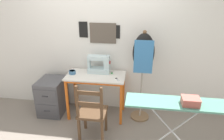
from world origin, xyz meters
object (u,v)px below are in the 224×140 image
at_px(wooden_chair, 92,113).
at_px(storage_box, 190,101).
at_px(scissors, 117,79).
at_px(sewing_machine, 100,65).
at_px(fabric_bowl, 72,72).
at_px(filing_cabinet, 52,96).
at_px(dress_form, 143,57).
at_px(thread_spool_near_machine, 112,73).
at_px(ironing_board, 175,105).

relative_size(wooden_chair, storage_box, 4.52).
bearing_deg(storage_box, scissors, 141.89).
relative_size(sewing_machine, fabric_bowl, 3.40).
xyz_separation_m(fabric_bowl, wooden_chair, (0.48, -0.60, -0.37)).
height_order(filing_cabinet, dress_form, dress_form).
bearing_deg(dress_form, fabric_bowl, -178.75).
bearing_deg(filing_cabinet, thread_spool_near_machine, 6.38).
bearing_deg(fabric_bowl, sewing_machine, 15.49).
xyz_separation_m(wooden_chair, ironing_board, (1.11, -0.21, 0.36)).
height_order(thread_spool_near_machine, filing_cabinet, thread_spool_near_machine).
bearing_deg(dress_form, storage_box, -57.65).
bearing_deg(ironing_board, sewing_machine, 139.91).
bearing_deg(filing_cabinet, sewing_machine, 10.01).
height_order(sewing_machine, wooden_chair, sewing_machine).
xyz_separation_m(dress_form, ironing_board, (0.41, -0.84, -0.32)).
relative_size(sewing_machine, ironing_board, 0.32).
relative_size(wooden_chair, ironing_board, 0.77).
xyz_separation_m(fabric_bowl, storage_box, (1.73, -0.86, 0.09)).
xyz_separation_m(sewing_machine, fabric_bowl, (-0.46, -0.13, -0.11)).
distance_m(fabric_bowl, storage_box, 1.94).
relative_size(fabric_bowl, ironing_board, 0.09).
relative_size(filing_cabinet, dress_form, 0.42).
distance_m(wooden_chair, dress_form, 1.16).
xyz_separation_m(sewing_machine, thread_spool_near_machine, (0.21, -0.03, -0.12)).
bearing_deg(dress_form, filing_cabinet, -178.16).
distance_m(wooden_chair, filing_cabinet, 1.06).
bearing_deg(storage_box, ironing_board, 165.36).
xyz_separation_m(fabric_bowl, dress_form, (1.17, 0.03, 0.31)).
xyz_separation_m(filing_cabinet, dress_form, (1.58, 0.05, 0.80)).
bearing_deg(sewing_machine, dress_form, -8.06).
bearing_deg(scissors, storage_box, -38.11).
relative_size(thread_spool_near_machine, storage_box, 0.19).
bearing_deg(filing_cabinet, wooden_chair, -33.37).
distance_m(fabric_bowl, ironing_board, 1.78).
height_order(sewing_machine, scissors, sewing_machine).
bearing_deg(filing_cabinet, fabric_bowl, 3.54).
relative_size(dress_form, ironing_board, 1.28).
bearing_deg(scissors, sewing_machine, 143.72).
distance_m(fabric_bowl, scissors, 0.79).
height_order(sewing_machine, dress_form, dress_form).
xyz_separation_m(fabric_bowl, filing_cabinet, (-0.40, -0.02, -0.49)).
distance_m(scissors, thread_spool_near_machine, 0.23).
distance_m(scissors, storage_box, 1.22).
xyz_separation_m(scissors, dress_form, (0.40, 0.13, 0.34)).
bearing_deg(wooden_chair, sewing_machine, 91.29).
bearing_deg(fabric_bowl, scissors, -7.83).
relative_size(fabric_bowl, thread_spool_near_machine, 2.95).
xyz_separation_m(thread_spool_near_machine, ironing_board, (0.91, -0.91, 0.01)).
relative_size(sewing_machine, thread_spool_near_machine, 10.03).
height_order(scissors, ironing_board, ironing_board).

